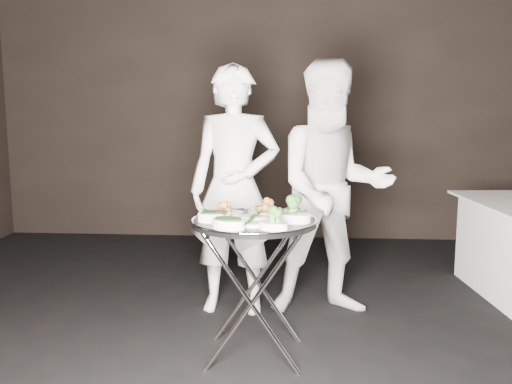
# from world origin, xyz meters

# --- Properties ---
(wall_back) EXTENTS (6.00, 0.05, 3.00)m
(wall_back) POSITION_xyz_m (0.00, 3.52, 1.50)
(wall_back) COLOR black
(wall_back) RESTS_ON floor
(tray_stand) EXTENTS (0.54, 0.46, 0.80)m
(tray_stand) POSITION_xyz_m (-0.01, 0.48, 0.45)
(tray_stand) COLOR silver
(tray_stand) RESTS_ON floor
(serving_tray) EXTENTS (0.72, 0.72, 0.04)m
(serving_tray) POSITION_xyz_m (-0.01, 0.48, 0.80)
(serving_tray) COLOR black
(serving_tray) RESTS_ON tray_stand
(potato_plate_a) EXTENTS (0.18, 0.18, 0.06)m
(potato_plate_a) POSITION_xyz_m (-0.18, 0.63, 0.84)
(potato_plate_a) COLOR beige
(potato_plate_a) RESTS_ON serving_tray
(potato_plate_b) EXTENTS (0.22, 0.22, 0.08)m
(potato_plate_b) POSITION_xyz_m (0.04, 0.68, 0.85)
(potato_plate_b) COLOR beige
(potato_plate_b) RESTS_ON serving_tray
(greens_bowl) EXTENTS (0.11, 0.11, 0.06)m
(greens_bowl) POSITION_xyz_m (0.21, 0.60, 0.84)
(greens_bowl) COLOR silver
(greens_bowl) RESTS_ON serving_tray
(asparagus_plate_a) EXTENTS (0.22, 0.15, 0.04)m
(asparagus_plate_a) POSITION_xyz_m (-0.00, 0.50, 0.83)
(asparagus_plate_a) COLOR silver
(asparagus_plate_a) RESTS_ON serving_tray
(asparagus_plate_b) EXTENTS (0.21, 0.14, 0.04)m
(asparagus_plate_b) POSITION_xyz_m (-0.02, 0.32, 0.83)
(asparagus_plate_b) COLOR silver
(asparagus_plate_b) RESTS_ON serving_tray
(spinach_bowl_a) EXTENTS (0.21, 0.17, 0.08)m
(spinach_bowl_a) POSITION_xyz_m (-0.23, 0.43, 0.85)
(spinach_bowl_a) COLOR silver
(spinach_bowl_a) RESTS_ON serving_tray
(spinach_bowl_b) EXTENTS (0.22, 0.19, 0.08)m
(spinach_bowl_b) POSITION_xyz_m (-0.13, 0.25, 0.85)
(spinach_bowl_b) COLOR silver
(spinach_bowl_b) RESTS_ON serving_tray
(broccoli_bowl_a) EXTENTS (0.23, 0.19, 0.08)m
(broccoli_bowl_a) POSITION_xyz_m (0.21, 0.44, 0.85)
(broccoli_bowl_a) COLOR silver
(broccoli_bowl_a) RESTS_ON serving_tray
(broccoli_bowl_b) EXTENTS (0.20, 0.17, 0.07)m
(broccoli_bowl_b) POSITION_xyz_m (0.11, 0.24, 0.84)
(broccoli_bowl_b) COLOR silver
(broccoli_bowl_b) RESTS_ON serving_tray
(serving_utensils) EXTENTS (0.59, 0.43, 0.01)m
(serving_utensils) POSITION_xyz_m (0.01, 0.55, 0.87)
(serving_utensils) COLOR silver
(serving_utensils) RESTS_ON serving_tray
(waiter_left) EXTENTS (0.65, 0.44, 1.74)m
(waiter_left) POSITION_xyz_m (-0.21, 1.25, 0.87)
(waiter_left) COLOR white
(waiter_left) RESTS_ON floor
(waiter_right) EXTENTS (0.95, 0.80, 1.76)m
(waiter_right) POSITION_xyz_m (0.48, 1.24, 0.88)
(waiter_right) COLOR white
(waiter_right) RESTS_ON floor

